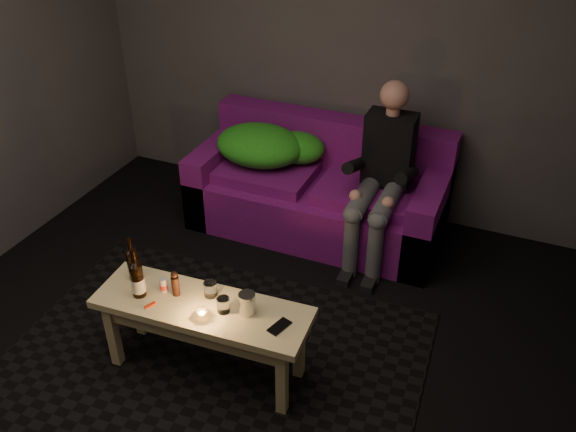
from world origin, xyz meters
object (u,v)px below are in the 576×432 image
at_px(person, 382,172).
at_px(beer_bottle_b, 137,279).
at_px(coffee_table, 203,317).
at_px(beer_bottle_a, 133,264).
at_px(steel_cup, 247,303).
at_px(sofa, 320,192).

xyz_separation_m(person, beer_bottle_b, (-0.92, -1.60, -0.05)).
bearing_deg(beer_bottle_b, coffee_table, 9.68).
bearing_deg(beer_bottle_a, steel_cup, -1.12).
bearing_deg(beer_bottle_a, beer_bottle_b, -46.32).
xyz_separation_m(sofa, beer_bottle_a, (-0.53, -1.64, 0.30)).
distance_m(coffee_table, beer_bottle_b, 0.41).
height_order(person, steel_cup, person).
bearing_deg(beer_bottle_a, sofa, 72.17).
distance_m(person, beer_bottle_b, 1.85).
xyz_separation_m(person, coffee_table, (-0.57, -1.54, -0.25)).
distance_m(sofa, person, 0.64).
bearing_deg(sofa, coffee_table, -91.99).
relative_size(sofa, steel_cup, 15.18).
bearing_deg(beer_bottle_a, coffee_table, -6.86).
xyz_separation_m(sofa, person, (0.51, -0.15, 0.36)).
height_order(coffee_table, beer_bottle_b, beer_bottle_b).
bearing_deg(beer_bottle_b, beer_bottle_a, 133.68).
relative_size(coffee_table, steel_cup, 9.84).
relative_size(coffee_table, beer_bottle_a, 4.49).
height_order(beer_bottle_a, steel_cup, beer_bottle_a).
bearing_deg(beer_bottle_b, person, 60.04).
bearing_deg(person, coffee_table, -110.20).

